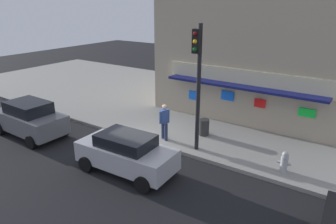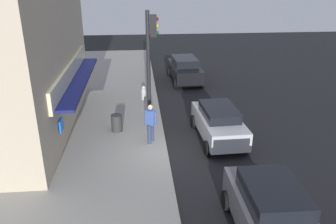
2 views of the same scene
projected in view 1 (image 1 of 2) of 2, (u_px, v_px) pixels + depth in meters
ground_plane at (146, 144)px, 14.91m from camera, size 60.45×60.45×0.00m
sidewalk at (209, 107)px, 19.89m from camera, size 40.30×12.91×0.16m
corner_building at (271, 49)px, 18.48m from camera, size 11.37×8.68×7.15m
traffic_light at (198, 73)px, 12.83m from camera, size 0.32×0.58×5.46m
fire_hydrant at (284, 162)px, 12.08m from camera, size 0.52×0.28×0.84m
trash_can at (204, 127)px, 15.41m from camera, size 0.52×0.52×0.81m
pedestrian at (164, 121)px, 14.72m from camera, size 0.49×0.53×1.76m
parked_car_silver at (126, 153)px, 12.23m from camera, size 4.06×2.06×1.60m
parked_car_grey at (30, 119)px, 15.60m from camera, size 4.01×2.08×1.77m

